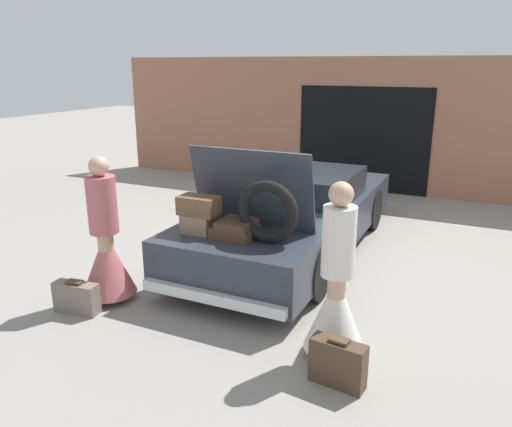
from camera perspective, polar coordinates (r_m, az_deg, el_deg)
name	(u,v)px	position (r m, az deg, el deg)	size (l,w,h in m)	color
ground_plane	(293,249)	(7.47, 4.27, -4.07)	(40.00, 40.00, 0.00)	gray
garage_wall_back	(364,126)	(10.97, 12.25, 9.79)	(12.00, 0.14, 2.80)	#9E664C
car	(293,214)	(7.28, 4.30, -0.08)	(1.84, 4.83, 1.73)	#2D333D
person_left	(106,250)	(5.97, -16.74, -4.06)	(0.62, 0.62, 1.69)	tan
person_right	(336,297)	(4.69, 9.13, -9.35)	(0.57, 0.57, 1.69)	tan
suitcase_beside_left_person	(76,298)	(5.93, -19.83, -9.02)	(0.53, 0.23, 0.38)	#75665B
suitcase_beside_right_person	(338,363)	(4.49, 9.33, -16.51)	(0.50, 0.23, 0.44)	#473323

